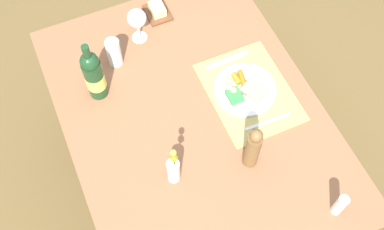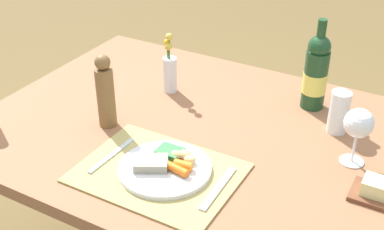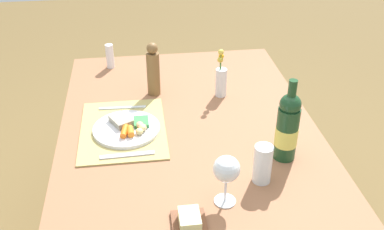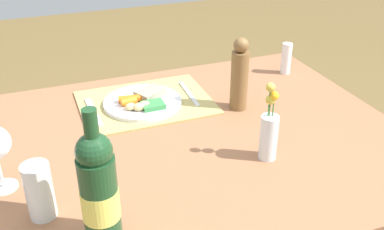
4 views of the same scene
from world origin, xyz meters
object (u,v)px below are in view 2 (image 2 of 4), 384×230
at_px(butter_dish, 378,191).
at_px(wine_bottle, 316,73).
at_px(dinner_plate, 165,166).
at_px(fork, 112,155).
at_px(dining_table, 199,151).
at_px(knife, 218,188).
at_px(pepper_mill, 105,92).
at_px(water_tumbler, 339,115).
at_px(flower_vase, 170,71).
at_px(wine_glass, 359,125).

bearing_deg(butter_dish, wine_bottle, 128.26).
relative_size(dinner_plate, fork, 1.32).
distance_m(fork, wine_bottle, 0.70).
distance_m(dining_table, knife, 0.32).
bearing_deg(dinner_plate, pepper_mill, 157.26).
bearing_deg(water_tumbler, dinner_plate, -128.93).
relative_size(water_tumbler, pepper_mill, 0.57).
distance_m(dinner_plate, wine_bottle, 0.60).
bearing_deg(flower_vase, water_tumbler, 2.58).
relative_size(wine_glass, pepper_mill, 0.71).
bearing_deg(pepper_mill, dining_table, 24.00).
distance_m(dinner_plate, knife, 0.16).
xyz_separation_m(dinner_plate, butter_dish, (0.52, 0.17, 0.00)).
distance_m(knife, flower_vase, 0.57).
bearing_deg(dinner_plate, fork, -173.47).
bearing_deg(flower_vase, knife, -45.95).
relative_size(dining_table, butter_dish, 10.30).
relative_size(dinner_plate, wine_glass, 1.51).
bearing_deg(water_tumbler, dining_table, -152.35).
height_order(water_tumbler, wine_bottle, wine_bottle).
bearing_deg(pepper_mill, dinner_plate, -22.74).
height_order(dining_table, knife, knife).
relative_size(wine_glass, water_tumbler, 1.25).
bearing_deg(fork, pepper_mill, 132.91).
bearing_deg(water_tumbler, wine_glass, -58.73).
distance_m(fork, wine_glass, 0.68).
relative_size(fork, water_tumbler, 1.42).
relative_size(fork, wine_bottle, 0.63).
bearing_deg(pepper_mill, knife, -15.31).
distance_m(dining_table, pepper_mill, 0.35).
distance_m(knife, wine_glass, 0.41).
bearing_deg(water_tumbler, pepper_mill, -153.82).
height_order(dinner_plate, knife, dinner_plate).
height_order(wine_glass, pepper_mill, pepper_mill).
xyz_separation_m(water_tumbler, flower_vase, (-0.58, -0.03, 0.02)).
xyz_separation_m(knife, wine_glass, (0.27, 0.29, 0.11)).
bearing_deg(dinner_plate, flower_vase, 119.83).
bearing_deg(dining_table, dinner_plate, -83.92).
distance_m(flower_vase, pepper_mill, 0.29).
distance_m(dinner_plate, pepper_mill, 0.32).
height_order(dinner_plate, water_tumbler, water_tumbler).
bearing_deg(dinner_plate, knife, -1.05).
bearing_deg(dining_table, knife, -51.81).
xyz_separation_m(dining_table, knife, (0.19, -0.24, 0.09)).
bearing_deg(knife, dinner_plate, 177.11).
height_order(knife, water_tumbler, water_tumbler).
relative_size(water_tumbler, flower_vase, 0.62).
height_order(wine_bottle, flower_vase, wine_bottle).
height_order(wine_glass, butter_dish, wine_glass).
relative_size(dining_table, wine_bottle, 4.45).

